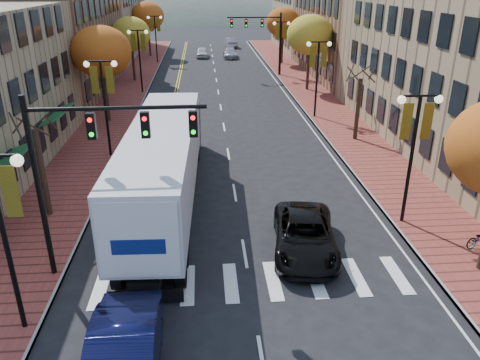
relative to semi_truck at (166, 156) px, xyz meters
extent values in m
plane|color=black|center=(3.42, -9.05, -2.54)|extent=(200.00, 200.00, 0.00)
cube|color=brown|center=(-5.58, 23.45, -2.46)|extent=(4.00, 85.00, 0.15)
cube|color=brown|center=(12.42, 23.45, -2.46)|extent=(4.00, 85.00, 0.15)
cube|color=brown|center=(-13.58, 26.95, 2.96)|extent=(12.00, 24.00, 11.00)
cube|color=#9E8966|center=(-13.58, 51.95, 2.21)|extent=(12.00, 26.00, 9.50)
cube|color=brown|center=(21.92, 32.95, 2.46)|extent=(15.00, 24.00, 10.00)
cube|color=#9E8966|center=(21.92, 54.95, 2.96)|extent=(15.00, 20.00, 11.00)
cylinder|color=#382619|center=(-5.58, -1.05, -0.29)|extent=(0.28, 0.28, 4.20)
cylinder|color=#382619|center=(-5.58, 14.95, 0.06)|extent=(0.28, 0.28, 4.90)
ellipsoid|color=#C56917|center=(-5.58, 14.95, 2.92)|extent=(4.48, 4.48, 3.81)
cylinder|color=#382619|center=(-5.58, 30.95, -0.11)|extent=(0.28, 0.28, 4.55)
ellipsoid|color=gold|center=(-5.58, 30.95, 2.53)|extent=(4.16, 4.16, 3.54)
cylinder|color=#382619|center=(-5.58, 48.95, 0.13)|extent=(0.28, 0.28, 5.04)
ellipsoid|color=#C56917|center=(-5.58, 48.95, 3.08)|extent=(4.61, 4.61, 3.92)
cylinder|color=#382619|center=(12.42, 8.95, -0.29)|extent=(0.28, 0.28, 4.20)
cylinder|color=#382619|center=(12.42, 24.95, 0.06)|extent=(0.28, 0.28, 4.90)
ellipsoid|color=gold|center=(12.42, 24.95, 2.92)|extent=(4.48, 4.48, 3.81)
cylinder|color=#382619|center=(12.42, 40.95, -0.01)|extent=(0.28, 0.28, 4.76)
ellipsoid|color=#C56917|center=(12.42, 40.95, 2.76)|extent=(4.35, 4.35, 3.70)
cylinder|color=black|center=(-4.08, -9.05, 0.46)|extent=(0.16, 0.16, 6.00)
sphere|color=#FFF2CC|center=(-3.28, -9.05, 3.31)|extent=(0.36, 0.36, 0.36)
cube|color=#AB9016|center=(-3.63, -9.05, 2.36)|extent=(0.45, 0.03, 1.60)
cylinder|color=black|center=(-4.08, 6.95, 0.46)|extent=(0.16, 0.16, 6.00)
cylinder|color=black|center=(-4.08, 6.95, 3.46)|extent=(1.60, 0.10, 0.10)
sphere|color=#FFF2CC|center=(-4.88, 6.95, 3.31)|extent=(0.36, 0.36, 0.36)
sphere|color=#FFF2CC|center=(-3.28, 6.95, 3.31)|extent=(0.36, 0.36, 0.36)
cube|color=#AB9016|center=(-4.53, 6.95, 2.36)|extent=(0.45, 0.03, 1.60)
cube|color=#AB9016|center=(-3.63, 6.95, 2.36)|extent=(0.45, 0.03, 1.60)
cylinder|color=black|center=(-4.08, 24.95, 0.46)|extent=(0.16, 0.16, 6.00)
cylinder|color=black|center=(-4.08, 24.95, 3.46)|extent=(1.60, 0.10, 0.10)
sphere|color=#FFF2CC|center=(-4.88, 24.95, 3.31)|extent=(0.36, 0.36, 0.36)
sphere|color=#FFF2CC|center=(-3.28, 24.95, 3.31)|extent=(0.36, 0.36, 0.36)
cube|color=#AB9016|center=(-4.53, 24.95, 2.36)|extent=(0.45, 0.03, 1.60)
cube|color=#AB9016|center=(-3.63, 24.95, 2.36)|extent=(0.45, 0.03, 1.60)
cylinder|color=black|center=(-4.08, 42.95, 0.46)|extent=(0.16, 0.16, 6.00)
cylinder|color=black|center=(-4.08, 42.95, 3.46)|extent=(1.60, 0.10, 0.10)
sphere|color=#FFF2CC|center=(-4.88, 42.95, 3.31)|extent=(0.36, 0.36, 0.36)
sphere|color=#FFF2CC|center=(-3.28, 42.95, 3.31)|extent=(0.36, 0.36, 0.36)
cube|color=#AB9016|center=(-4.53, 42.95, 2.36)|extent=(0.45, 0.03, 1.60)
cube|color=#AB9016|center=(-3.63, 42.95, 2.36)|extent=(0.45, 0.03, 1.60)
cylinder|color=black|center=(10.92, -3.05, 0.46)|extent=(0.16, 0.16, 6.00)
cylinder|color=black|center=(10.92, -3.05, 3.46)|extent=(1.60, 0.10, 0.10)
sphere|color=#FFF2CC|center=(10.12, -3.05, 3.31)|extent=(0.36, 0.36, 0.36)
sphere|color=#FFF2CC|center=(11.72, -3.05, 3.31)|extent=(0.36, 0.36, 0.36)
cube|color=#AB9016|center=(10.47, -3.05, 2.36)|extent=(0.45, 0.03, 1.60)
cube|color=#AB9016|center=(11.37, -3.05, 2.36)|extent=(0.45, 0.03, 1.60)
cylinder|color=black|center=(10.92, 14.95, 0.46)|extent=(0.16, 0.16, 6.00)
cylinder|color=black|center=(10.92, 14.95, 3.46)|extent=(1.60, 0.10, 0.10)
sphere|color=#FFF2CC|center=(10.12, 14.95, 3.31)|extent=(0.36, 0.36, 0.36)
sphere|color=#FFF2CC|center=(11.72, 14.95, 3.31)|extent=(0.36, 0.36, 0.36)
cube|color=#AB9016|center=(10.47, 14.95, 2.36)|extent=(0.45, 0.03, 1.60)
cube|color=#AB9016|center=(11.37, 14.95, 2.36)|extent=(0.45, 0.03, 1.60)
cylinder|color=black|center=(10.92, 32.95, 0.46)|extent=(0.16, 0.16, 6.00)
cylinder|color=black|center=(10.92, 32.95, 3.46)|extent=(1.60, 0.10, 0.10)
sphere|color=#FFF2CC|center=(10.12, 32.95, 3.31)|extent=(0.36, 0.36, 0.36)
sphere|color=#FFF2CC|center=(11.72, 32.95, 3.31)|extent=(0.36, 0.36, 0.36)
cube|color=#AB9016|center=(10.47, 32.95, 2.36)|extent=(0.45, 0.03, 1.60)
cube|color=#AB9016|center=(11.37, 32.95, 2.36)|extent=(0.45, 0.03, 1.60)
cylinder|color=black|center=(-3.98, -6.05, 0.96)|extent=(0.20, 0.20, 7.00)
cylinder|color=black|center=(-0.98, -6.05, 3.96)|extent=(6.00, 0.14, 0.14)
cube|color=black|center=(-1.88, -6.05, 3.36)|extent=(0.30, 0.25, 0.90)
sphere|color=#FF0C0C|center=(-1.88, -6.19, 3.61)|extent=(0.16, 0.16, 0.16)
cube|color=black|center=(-0.08, -6.05, 3.36)|extent=(0.30, 0.25, 0.90)
sphere|color=#FF0C0C|center=(-0.08, -6.19, 3.61)|extent=(0.16, 0.16, 0.16)
cube|color=black|center=(1.54, -6.05, 3.36)|extent=(0.30, 0.25, 0.90)
sphere|color=#FF0C0C|center=(1.54, -6.19, 3.61)|extent=(0.16, 0.16, 0.16)
cylinder|color=black|center=(10.82, 32.95, 0.96)|extent=(0.20, 0.20, 7.00)
cylinder|color=black|center=(7.82, 32.95, 3.96)|extent=(6.00, 0.14, 0.14)
cube|color=black|center=(8.72, 32.95, 3.36)|extent=(0.30, 0.25, 0.90)
sphere|color=#FF0C0C|center=(8.72, 32.81, 3.61)|extent=(0.16, 0.16, 0.16)
cube|color=black|center=(6.92, 32.95, 3.36)|extent=(0.30, 0.25, 0.90)
sphere|color=#FF0C0C|center=(6.92, 32.81, 3.61)|extent=(0.16, 0.16, 0.16)
cube|color=black|center=(5.30, 32.95, 3.36)|extent=(0.30, 0.25, 0.90)
sphere|color=#FF0C0C|center=(5.30, 32.81, 3.61)|extent=(0.16, 0.16, 0.16)
cube|color=black|center=(-0.05, -1.39, -1.62)|extent=(1.58, 14.15, 0.38)
cube|color=silver|center=(-0.05, -1.39, 0.28)|extent=(3.32, 14.21, 3.04)
cube|color=black|center=(0.26, 7.29, -0.75)|extent=(2.83, 3.35, 2.72)
cylinder|color=black|center=(-1.39, -6.99, -2.00)|extent=(0.42, 1.10, 1.09)
cylinder|color=black|center=(0.89, -7.07, -2.00)|extent=(0.42, 1.10, 1.09)
cylinder|color=black|center=(-1.34, -5.69, -2.00)|extent=(0.42, 1.10, 1.09)
cylinder|color=black|center=(0.94, -5.77, -2.00)|extent=(0.42, 1.10, 1.09)
cylinder|color=black|center=(-0.93, 6.03, -2.00)|extent=(0.42, 1.10, 1.09)
cylinder|color=black|center=(1.35, 5.95, -2.00)|extent=(0.42, 1.10, 1.09)
cylinder|color=black|center=(-0.84, 8.42, -2.00)|extent=(0.42, 1.10, 1.09)
cylinder|color=black|center=(1.44, 8.34, -2.00)|extent=(0.42, 1.10, 1.09)
imported|color=black|center=(5.91, -5.07, -1.79)|extent=(3.21, 5.70, 1.50)
imported|color=silver|center=(1.93, 47.62, -1.85)|extent=(1.70, 4.08, 1.38)
imported|color=#9FA0A6|center=(5.91, 46.89, -1.85)|extent=(2.01, 4.75, 1.37)
imported|color=#9F9EA5|center=(6.71, 58.21, -1.77)|extent=(2.01, 4.77, 1.53)
camera|label=1|loc=(1.92, -21.57, 7.93)|focal=35.00mm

